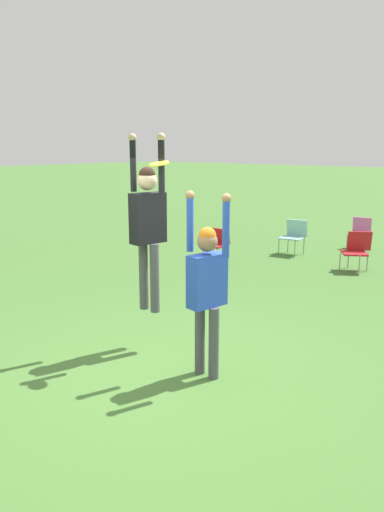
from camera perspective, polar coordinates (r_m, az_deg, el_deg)
ground_plane at (r=6.21m, az=-2.63°, el=-12.83°), size 120.00×120.00×0.00m
person_jumping at (r=6.41m, az=-5.06°, el=4.32°), size 0.61×0.48×2.29m
person_defending at (r=5.66m, az=1.74°, el=-2.91°), size 0.62×0.49×2.16m
frisbee at (r=6.03m, az=-3.77°, el=10.49°), size 0.24×0.24×0.06m
camping_chair_1 at (r=12.67m, az=11.57°, el=2.47°), size 0.62×0.66×0.86m
camping_chair_3 at (r=11.47m, az=2.97°, el=1.58°), size 0.49×0.52×0.79m
camping_chair_4 at (r=11.33m, az=18.29°, el=0.85°), size 0.70×0.77×0.85m
camping_chair_5 at (r=13.79m, az=18.63°, el=2.72°), size 0.57×0.62×0.83m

